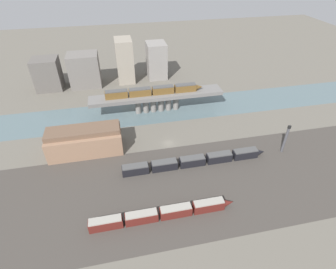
{
  "coord_description": "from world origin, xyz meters",
  "views": [
    {
      "loc": [
        -17.43,
        -81.78,
        65.75
      ],
      "look_at": [
        0.0,
        1.1,
        3.63
      ],
      "focal_mm": 28.0,
      "sensor_mm": 36.0,
      "label": 1
    }
  ],
  "objects_px": {
    "train_on_bridge": "(155,91)",
    "warehouse_building": "(85,141)",
    "signal_tower": "(285,139)",
    "train_yard_near": "(163,213)",
    "train_yard_mid": "(196,161)"
  },
  "relations": [
    {
      "from": "train_yard_near",
      "to": "warehouse_building",
      "type": "distance_m",
      "value": 43.15
    },
    {
      "from": "train_on_bridge",
      "to": "train_yard_near",
      "type": "height_order",
      "value": "train_on_bridge"
    },
    {
      "from": "train_on_bridge",
      "to": "signal_tower",
      "type": "relative_size",
      "value": 3.75
    },
    {
      "from": "signal_tower",
      "to": "warehouse_building",
      "type": "bearing_deg",
      "value": 167.76
    },
    {
      "from": "train_yard_mid",
      "to": "signal_tower",
      "type": "xyz_separation_m",
      "value": [
        34.95,
        0.05,
        4.27
      ]
    },
    {
      "from": "train_on_bridge",
      "to": "signal_tower",
      "type": "bearing_deg",
      "value": -43.11
    },
    {
      "from": "train_on_bridge",
      "to": "warehouse_building",
      "type": "xyz_separation_m",
      "value": [
        -31.05,
        -24.25,
        -5.83
      ]
    },
    {
      "from": "signal_tower",
      "to": "train_yard_mid",
      "type": "bearing_deg",
      "value": -179.92
    },
    {
      "from": "train_on_bridge",
      "to": "warehouse_building",
      "type": "height_order",
      "value": "train_on_bridge"
    },
    {
      "from": "train_on_bridge",
      "to": "signal_tower",
      "type": "distance_m",
      "value": 59.22
    },
    {
      "from": "train_on_bridge",
      "to": "signal_tower",
      "type": "xyz_separation_m",
      "value": [
        43.09,
        -40.34,
        -4.85
      ]
    },
    {
      "from": "train_yard_near",
      "to": "warehouse_building",
      "type": "relative_size",
      "value": 1.58
    },
    {
      "from": "train_on_bridge",
      "to": "warehouse_building",
      "type": "relative_size",
      "value": 1.66
    },
    {
      "from": "train_yard_mid",
      "to": "signal_tower",
      "type": "distance_m",
      "value": 35.21
    },
    {
      "from": "warehouse_building",
      "to": "signal_tower",
      "type": "xyz_separation_m",
      "value": [
        74.14,
        -16.09,
        0.98
      ]
    }
  ]
}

